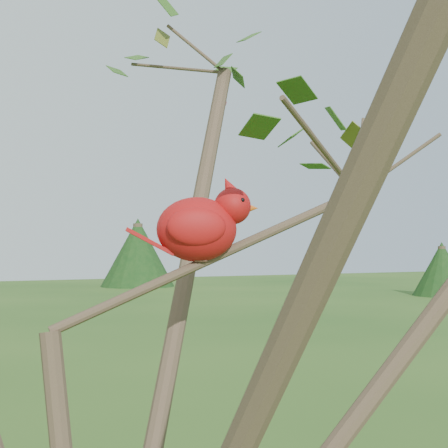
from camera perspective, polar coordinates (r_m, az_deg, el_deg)
name	(u,v)px	position (r m, az deg, el deg)	size (l,w,h in m)	color
crabapple_tree	(117,227)	(0.98, -9.78, -0.26)	(2.35, 2.05, 2.95)	#3E2F21
cardinal	(201,226)	(1.14, -2.09, -0.17)	(0.24, 0.15, 0.17)	red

